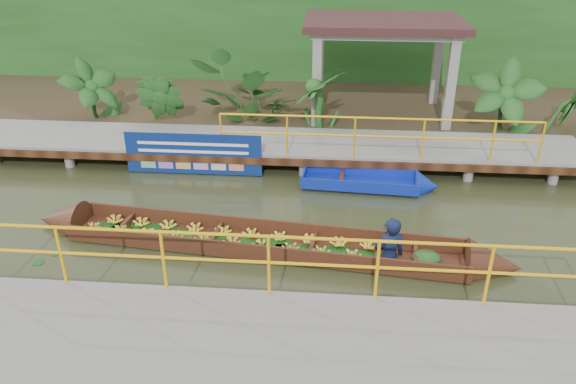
{
  "coord_description": "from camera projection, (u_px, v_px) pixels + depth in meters",
  "views": [
    {
      "loc": [
        1.66,
        -9.97,
        5.85
      ],
      "look_at": [
        0.79,
        0.5,
        0.6
      ],
      "focal_mm": 35.0,
      "sensor_mm": 36.0,
      "label": 1
    }
  ],
  "objects": [
    {
      "name": "near_dock",
      "position": [
        275.0,
        365.0,
        7.68
      ],
      "size": [
        18.0,
        2.4,
        1.73
      ],
      "color": "slate",
      "rests_on": "ground"
    },
    {
      "name": "land_strip",
      "position": [
        281.0,
        105.0,
        18.21
      ],
      "size": [
        30.0,
        8.0,
        0.45
      ],
      "primitive_type": "cube",
      "color": "#342A1A",
      "rests_on": "ground"
    },
    {
      "name": "blue_banner",
      "position": [
        193.0,
        154.0,
        13.71
      ],
      "size": [
        3.37,
        0.04,
        1.05
      ],
      "color": "navy",
      "rests_on": "ground"
    },
    {
      "name": "moored_blue_boat",
      "position": [
        393.0,
        184.0,
        13.15
      ],
      "size": [
        3.22,
        1.05,
        0.76
      ],
      "rotation": [
        0.0,
        0.0,
        -0.07
      ],
      "color": "#0E229A",
      "rests_on": "ground"
    },
    {
      "name": "tropical_plants",
      "position": [
        311.0,
        91.0,
        15.67
      ],
      "size": [
        14.46,
        1.46,
        1.83
      ],
      "color": "#1B4315",
      "rests_on": "ground"
    },
    {
      "name": "pavilion",
      "position": [
        383.0,
        33.0,
        15.76
      ],
      "size": [
        4.4,
        3.0,
        3.0
      ],
      "color": "slate",
      "rests_on": "ground"
    },
    {
      "name": "vendor_boat",
      "position": [
        278.0,
        239.0,
        10.76
      ],
      "size": [
        9.59,
        1.97,
        2.07
      ],
      "rotation": [
        0.0,
        0.0,
        -0.11
      ],
      "color": "#391B0F",
      "rests_on": "ground"
    },
    {
      "name": "far_dock",
      "position": [
        268.0,
        145.0,
        14.47
      ],
      "size": [
        16.0,
        2.06,
        1.66
      ],
      "color": "slate",
      "rests_on": "ground"
    },
    {
      "name": "foliage_backdrop",
      "position": [
        288.0,
        35.0,
        19.65
      ],
      "size": [
        30.0,
        0.8,
        4.0
      ],
      "primitive_type": "cube",
      "color": "#1B4315",
      "rests_on": "ground"
    },
    {
      "name": "ground",
      "position": [
        248.0,
        227.0,
        11.63
      ],
      "size": [
        80.0,
        80.0,
        0.0
      ],
      "primitive_type": "plane",
      "color": "#282E17",
      "rests_on": "ground"
    }
  ]
}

